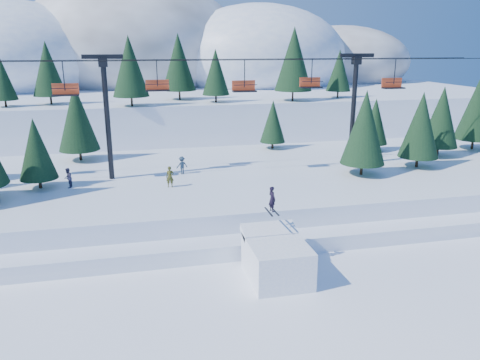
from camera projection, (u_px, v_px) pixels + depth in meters
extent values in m
plane|color=white|center=(273.00, 299.00, 25.73)|extent=(160.00, 160.00, 0.00)
cube|color=white|center=(216.00, 186.00, 42.24)|extent=(70.00, 22.00, 2.50)
cube|color=white|center=(241.00, 235.00, 33.07)|extent=(70.00, 6.00, 1.10)
cube|color=white|center=(170.00, 103.00, 88.59)|extent=(110.00, 60.00, 6.00)
ellipsoid|color=white|center=(9.00, 57.00, 84.00)|extent=(36.00, 32.40, 19.80)
ellipsoid|color=#605B59|center=(134.00, 46.00, 93.83)|extent=(44.00, 39.60, 26.40)
ellipsoid|color=white|center=(259.00, 56.00, 91.98)|extent=(34.00, 30.60, 19.72)
ellipsoid|color=#605B59|center=(340.00, 61.00, 102.24)|extent=(30.00, 27.00, 15.00)
cylinder|color=black|center=(132.00, 101.00, 59.48)|extent=(0.26, 0.26, 1.22)
cone|color=#1B3B1E|center=(130.00, 66.00, 58.27)|extent=(4.54, 4.54, 7.50)
cylinder|color=black|center=(216.00, 98.00, 63.65)|extent=(0.26, 0.26, 0.99)
cone|color=#1B3B1E|center=(216.00, 72.00, 62.67)|extent=(3.67, 3.67, 6.07)
cylinder|color=black|center=(293.00, 96.00, 65.30)|extent=(0.26, 0.26, 1.39)
cone|color=#1B3B1E|center=(294.00, 59.00, 63.92)|extent=(5.17, 5.17, 8.55)
cylinder|color=black|center=(51.00, 100.00, 61.25)|extent=(0.26, 0.26, 1.13)
cone|color=#1B3B1E|center=(48.00, 68.00, 60.13)|extent=(4.19, 4.19, 6.93)
cylinder|color=black|center=(338.00, 94.00, 69.25)|extent=(0.26, 0.26, 0.97)
cone|color=#1B3B1E|center=(339.00, 70.00, 68.29)|extent=(3.60, 3.60, 5.96)
cylinder|color=black|center=(6.00, 103.00, 58.87)|extent=(0.26, 0.26, 0.86)
cone|color=#1B3B1E|center=(2.00, 79.00, 58.03)|extent=(3.18, 3.18, 5.26)
cylinder|color=black|center=(180.00, 95.00, 66.83)|extent=(0.26, 0.26, 1.28)
cone|color=#1B3B1E|center=(178.00, 62.00, 65.56)|extent=(4.76, 4.76, 7.87)
cube|color=white|center=(277.00, 261.00, 27.74)|extent=(3.39, 4.19, 2.30)
cube|color=white|center=(269.00, 231.00, 29.09)|extent=(3.39, 1.47, 0.82)
imported|color=black|center=(272.00, 199.00, 28.33)|extent=(0.54, 0.66, 1.58)
cube|color=black|center=(269.00, 212.00, 28.51)|extent=(0.11, 1.65, 0.03)
cube|color=black|center=(275.00, 211.00, 28.60)|extent=(0.11, 1.65, 0.03)
cylinder|color=black|center=(107.00, 120.00, 38.58)|extent=(0.44, 0.44, 10.00)
cube|color=black|center=(102.00, 57.00, 37.17)|extent=(3.20, 0.35, 0.35)
cube|color=black|center=(103.00, 62.00, 37.29)|extent=(0.70, 0.70, 0.70)
cylinder|color=black|center=(353.00, 112.00, 43.29)|extent=(0.44, 0.44, 10.00)
cube|color=black|center=(357.00, 55.00, 41.88)|extent=(3.20, 0.35, 0.35)
cube|color=black|center=(357.00, 60.00, 42.00)|extent=(0.70, 0.70, 0.70)
cylinder|color=black|center=(240.00, 60.00, 38.48)|extent=(46.00, 0.06, 0.06)
cylinder|color=black|center=(234.00, 59.00, 40.73)|extent=(46.00, 0.06, 0.06)
cylinder|color=black|center=(64.00, 76.00, 35.81)|extent=(0.08, 0.08, 2.20)
cube|color=black|center=(66.00, 95.00, 36.21)|extent=(2.00, 0.75, 0.12)
cube|color=#FF4E24|center=(66.00, 89.00, 36.44)|extent=(2.00, 0.10, 0.85)
cylinder|color=black|center=(64.00, 88.00, 35.73)|extent=(2.00, 0.06, 0.06)
cylinder|color=black|center=(157.00, 73.00, 39.60)|extent=(0.08, 0.08, 2.20)
cube|color=black|center=(158.00, 90.00, 40.00)|extent=(2.00, 0.75, 0.12)
cube|color=#FF4E24|center=(157.00, 85.00, 40.23)|extent=(2.00, 0.10, 0.85)
cylinder|color=black|center=(158.00, 84.00, 39.52)|extent=(2.00, 0.06, 0.06)
cylinder|color=black|center=(245.00, 74.00, 38.86)|extent=(0.08, 0.08, 2.20)
cube|color=black|center=(245.00, 91.00, 39.27)|extent=(2.00, 0.75, 0.12)
cube|color=#FF4E24|center=(243.00, 85.00, 39.50)|extent=(2.00, 0.10, 0.85)
cylinder|color=black|center=(246.00, 85.00, 38.79)|extent=(2.00, 0.06, 0.06)
cylinder|color=black|center=(312.00, 71.00, 42.59)|extent=(0.08, 0.08, 2.20)
cube|color=black|center=(311.00, 87.00, 42.99)|extent=(2.00, 0.75, 0.12)
cube|color=#FF4E24|center=(310.00, 82.00, 43.22)|extent=(2.00, 0.10, 0.85)
cylinder|color=black|center=(313.00, 81.00, 42.51)|extent=(2.00, 0.06, 0.06)
cylinder|color=black|center=(395.00, 72.00, 41.83)|extent=(0.08, 0.08, 2.20)
cube|color=black|center=(393.00, 88.00, 42.23)|extent=(2.00, 0.75, 0.12)
cube|color=#FF4E24|center=(392.00, 83.00, 42.46)|extent=(2.00, 0.10, 0.85)
cylinder|color=black|center=(396.00, 82.00, 41.75)|extent=(2.00, 0.06, 0.06)
cylinder|color=black|center=(417.00, 162.00, 43.67)|extent=(0.26, 0.26, 0.98)
cone|color=#1B3B1E|center=(421.00, 125.00, 42.70)|extent=(3.63, 3.63, 6.00)
cylinder|color=black|center=(437.00, 151.00, 48.08)|extent=(0.26, 0.26, 0.99)
cone|color=#1B3B1E|center=(442.00, 117.00, 47.09)|extent=(3.68, 3.68, 6.09)
cylinder|color=black|center=(472.00, 144.00, 51.23)|extent=(0.26, 0.26, 1.12)
cone|color=#1B3B1E|center=(478.00, 107.00, 50.12)|extent=(4.16, 4.16, 6.88)
cylinder|color=black|center=(373.00, 147.00, 50.45)|extent=(0.26, 0.26, 0.79)
cone|color=#1B3B1E|center=(375.00, 121.00, 49.67)|extent=(2.93, 2.93, 4.84)
cylinder|color=black|center=(81.00, 155.00, 46.22)|extent=(0.26, 0.26, 1.05)
cone|color=#1B3B1E|center=(77.00, 117.00, 45.18)|extent=(3.92, 3.92, 6.48)
cylinder|color=black|center=(272.00, 145.00, 51.53)|extent=(0.26, 0.26, 0.74)
cone|color=#1B3B1E|center=(273.00, 121.00, 50.79)|extent=(2.76, 2.76, 4.56)
cylinder|color=black|center=(40.00, 183.00, 37.24)|extent=(0.26, 0.26, 0.79)
cone|color=#1B3B1E|center=(36.00, 149.00, 36.46)|extent=(2.92, 2.92, 4.84)
cylinder|color=black|center=(361.00, 169.00, 41.06)|extent=(0.26, 0.26, 1.03)
cone|color=#1B3B1E|center=(365.00, 127.00, 40.04)|extent=(3.83, 3.83, 6.33)
imported|color=#404117|center=(170.00, 177.00, 37.32)|extent=(0.68, 0.51, 1.70)
imported|color=#2F2D47|center=(68.00, 178.00, 37.19)|extent=(0.67, 0.83, 1.62)
imported|color=#26384A|center=(182.00, 165.00, 41.27)|extent=(1.13, 0.83, 1.56)
imported|color=#1B3227|center=(361.00, 148.00, 48.20)|extent=(0.77, 0.90, 1.57)
cylinder|color=black|center=(353.00, 242.00, 32.13)|extent=(0.06, 0.06, 0.90)
cylinder|color=black|center=(390.00, 238.00, 32.77)|extent=(0.06, 0.06, 0.90)
cube|color=#FF4E24|center=(372.00, 239.00, 32.42)|extent=(2.80, 0.09, 0.55)
cylinder|color=black|center=(364.00, 234.00, 33.42)|extent=(0.06, 0.06, 0.90)
cylinder|color=black|center=(401.00, 233.00, 33.76)|extent=(0.06, 0.06, 0.90)
cube|color=#FF4E24|center=(382.00, 232.00, 33.56)|extent=(2.79, 0.31, 0.55)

